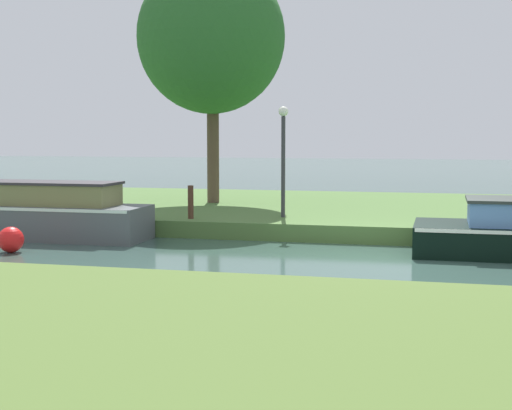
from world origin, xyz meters
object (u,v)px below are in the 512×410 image
at_px(lamp_post, 283,147).
at_px(channel_buoy, 11,240).
at_px(slate_narrowboat, 32,213).
at_px(mooring_post_far, 191,202).
at_px(willow_tree_left, 211,37).

relative_size(lamp_post, channel_buoy, 5.06).
bearing_deg(slate_narrowboat, mooring_post_far, 21.20).
bearing_deg(mooring_post_far, slate_narrowboat, -158.80).
xyz_separation_m(mooring_post_far, channel_buoy, (-2.73, -3.40, -0.53)).
height_order(willow_tree_left, channel_buoy, willow_tree_left).
bearing_deg(slate_narrowboat, channel_buoy, -70.44).
bearing_deg(willow_tree_left, mooring_post_far, -79.61).
relative_size(willow_tree_left, mooring_post_far, 8.81).
bearing_deg(willow_tree_left, slate_narrowboat, -116.35).
relative_size(slate_narrowboat, channel_buoy, 10.57).
bearing_deg(willow_tree_left, channel_buoy, -104.73).
xyz_separation_m(slate_narrowboat, willow_tree_left, (2.71, 5.46, 4.63)).
distance_m(slate_narrowboat, lamp_post, 6.16).
distance_m(willow_tree_left, mooring_post_far, 6.09).
distance_m(willow_tree_left, channel_buoy, 9.22).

